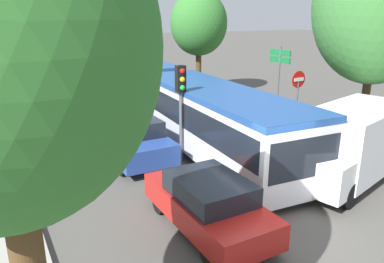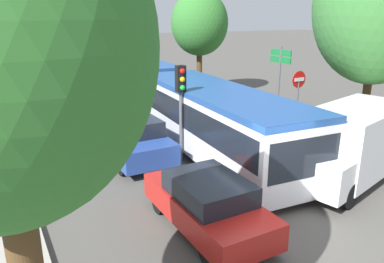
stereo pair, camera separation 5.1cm
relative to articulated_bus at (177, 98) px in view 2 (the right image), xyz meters
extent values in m
plane|color=#4F4C47|center=(-1.66, -8.96, -1.45)|extent=(200.00, 200.00, 0.00)
cube|color=silver|center=(-0.27, -3.64, -0.16)|extent=(3.22, 9.61, 2.04)
cube|color=black|center=(-0.27, -3.64, 0.21)|extent=(3.21, 9.23, 0.89)
cube|color=#234C93|center=(-0.27, -3.64, 0.96)|extent=(3.22, 9.61, 0.20)
cube|color=silver|center=(0.39, 5.28, -0.16)|extent=(3.00, 6.63, 2.04)
cube|color=black|center=(0.39, 5.28, 0.21)|extent=(3.00, 6.37, 0.89)
cube|color=#234C93|center=(0.39, 5.28, 0.96)|extent=(3.00, 6.63, 0.20)
cylinder|color=black|center=(0.12, 1.56, -0.16)|extent=(1.94, 1.13, 1.88)
cube|color=black|center=(-0.61, -8.31, 0.09)|extent=(2.23, 0.26, 1.09)
cylinder|color=black|center=(0.57, -6.74, -0.95)|extent=(0.37, 1.01, 0.99)
cylinder|color=black|center=(-1.55, -6.58, -0.95)|extent=(0.37, 1.01, 0.99)
cylinder|color=black|center=(1.02, -0.71, -0.95)|extent=(0.37, 1.01, 0.99)
cylinder|color=black|center=(-1.11, -0.55, -0.95)|extent=(0.37, 1.01, 0.99)
cylinder|color=black|center=(1.45, 5.20, -0.95)|extent=(0.37, 1.01, 0.99)
cylinder|color=black|center=(-0.67, 5.36, -0.95)|extent=(0.37, 1.01, 0.99)
cube|color=teal|center=(-3.31, 24.96, -0.21)|extent=(2.68, 11.25, 1.95)
cube|color=black|center=(-3.31, 24.96, 0.14)|extent=(2.69, 10.69, 0.82)
cube|color=silver|center=(-3.31, 24.96, 0.87)|extent=(2.68, 11.25, 0.19)
cylinder|color=black|center=(-4.42, 28.64, -0.96)|extent=(0.31, 0.98, 0.97)
cylinder|color=black|center=(-2.33, 28.68, -0.96)|extent=(0.31, 0.98, 0.97)
cylinder|color=black|center=(-4.29, 21.58, -0.96)|extent=(0.31, 0.98, 0.97)
cylinder|color=black|center=(-2.21, 21.62, -0.96)|extent=(0.31, 0.98, 0.97)
cube|color=#B21E19|center=(-3.14, -7.76, -0.89)|extent=(1.66, 3.89, 0.63)
cube|color=black|center=(-3.14, -7.85, -0.34)|extent=(1.52, 2.04, 0.48)
cylinder|color=black|center=(-3.84, -6.52, -1.15)|extent=(0.20, 0.59, 0.59)
cylinder|color=black|center=(-2.45, -6.52, -1.15)|extent=(0.20, 0.59, 0.59)
cylinder|color=black|center=(-3.83, -9.01, -1.15)|extent=(0.20, 0.59, 0.59)
cylinder|color=black|center=(-2.45, -9.01, -1.15)|extent=(0.20, 0.59, 0.59)
cube|color=#284799|center=(-3.10, -2.30, -0.82)|extent=(1.87, 4.41, 0.71)
cube|color=black|center=(-3.10, -2.40, -0.19)|extent=(1.72, 2.31, 0.55)
cylinder|color=black|center=(-3.88, -0.89, -1.11)|extent=(0.23, 0.67, 0.67)
cylinder|color=black|center=(-2.31, -0.89, -1.11)|extent=(0.23, 0.67, 0.67)
cylinder|color=black|center=(-3.88, -3.71, -1.11)|extent=(0.23, 0.67, 0.67)
cylinder|color=black|center=(-2.31, -3.71, -1.11)|extent=(0.23, 0.67, 0.67)
cube|color=white|center=(-3.53, 4.20, -0.82)|extent=(1.87, 4.40, 0.71)
cube|color=black|center=(-3.53, 4.10, -0.19)|extent=(1.72, 2.31, 0.54)
cylinder|color=black|center=(-4.32, 5.61, -1.11)|extent=(0.23, 0.67, 0.67)
cylinder|color=black|center=(-2.75, 5.61, -1.11)|extent=(0.23, 0.67, 0.67)
cylinder|color=black|center=(-4.31, 2.79, -1.11)|extent=(0.23, 0.67, 0.67)
cylinder|color=black|center=(-2.75, 2.80, -1.11)|extent=(0.23, 0.67, 0.67)
cube|color=#B7BABF|center=(-3.23, 9.46, -0.89)|extent=(1.67, 3.93, 0.64)
cube|color=black|center=(-3.23, 9.37, -0.33)|extent=(1.54, 2.06, 0.49)
cylinder|color=black|center=(-3.93, 10.72, -1.15)|extent=(0.21, 0.60, 0.60)
cylinder|color=black|center=(-2.53, 10.72, -1.15)|extent=(0.21, 0.60, 0.60)
cylinder|color=black|center=(-3.93, 8.20, -1.15)|extent=(0.21, 0.60, 0.60)
cylinder|color=black|center=(-2.53, 8.21, -1.15)|extent=(0.21, 0.60, 0.60)
cube|color=white|center=(2.55, -7.41, -0.14)|extent=(4.47, 2.96, 2.00)
cube|color=white|center=(0.13, -8.04, -0.61)|extent=(1.34, 2.06, 1.00)
cylinder|color=black|center=(0.73, -8.75, -1.09)|extent=(0.76, 0.41, 0.72)
cylinder|color=black|center=(0.31, -7.12, -1.09)|extent=(0.76, 0.41, 0.72)
cylinder|color=black|center=(3.50, -6.30, -1.09)|extent=(0.76, 0.41, 0.72)
cylinder|color=#56595E|center=(-1.63, -3.51, 0.25)|extent=(0.12, 0.12, 3.40)
cube|color=black|center=(-1.63, -3.51, 1.50)|extent=(0.33, 0.26, 0.90)
sphere|color=red|center=(-1.64, -3.66, 1.78)|extent=(0.18, 0.18, 0.18)
sphere|color=#EAAD14|center=(-1.64, -3.66, 1.50)|extent=(0.18, 0.18, 0.18)
sphere|color=green|center=(-1.64, -3.66, 1.22)|extent=(0.18, 0.18, 0.18)
cylinder|color=#56595E|center=(3.92, -3.38, -0.25)|extent=(0.08, 0.08, 2.40)
cylinder|color=red|center=(3.92, -3.38, 1.02)|extent=(0.70, 0.03, 0.70)
cube|color=white|center=(3.92, -3.40, 1.02)|extent=(0.50, 0.04, 0.14)
cylinder|color=#56595E|center=(5.10, -0.88, 0.35)|extent=(0.10, 0.10, 3.60)
cube|color=#197A38|center=(5.10, -0.88, 1.85)|extent=(0.06, 1.40, 0.28)
cube|color=#197A38|center=(5.10, -0.88, 1.51)|extent=(0.06, 1.40, 0.28)
cylinder|color=#51381E|center=(5.25, -5.61, 0.16)|extent=(0.30, 0.30, 3.22)
ellipsoid|color=#3D7F38|center=(5.25, -5.61, 3.91)|extent=(4.57, 4.57, 5.70)
cylinder|color=#51381E|center=(4.86, 6.43, 0.06)|extent=(0.36, 0.36, 3.02)
ellipsoid|color=#33752D|center=(4.86, 6.43, 3.08)|extent=(3.58, 3.58, 4.01)
ellipsoid|color=#33752D|center=(4.52, 6.35, 2.48)|extent=(2.15, 2.15, 2.20)
camera|label=1|loc=(-7.41, -14.63, 3.54)|focal=35.00mm
camera|label=2|loc=(-7.36, -14.66, 3.54)|focal=35.00mm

